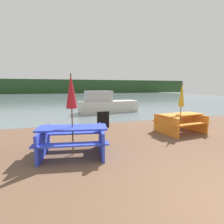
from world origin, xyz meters
TOP-DOWN VIEW (x-y plane):
  - water at (0.00, 32.20)m, footprint 60.00×50.00m
  - far_treeline at (0.00, 52.20)m, footprint 80.00×1.60m
  - picnic_table_blue at (-2.46, 3.40)m, footprint 2.05×1.67m
  - picnic_table_orange at (1.93, 4.50)m, footprint 1.93×1.57m
  - umbrella_gold at (1.93, 4.50)m, footprint 0.24×0.24m
  - umbrella_crimson at (-2.46, 3.40)m, footprint 0.30×0.30m
  - boat at (0.60, 10.92)m, footprint 4.40×1.72m
  - signboard at (-0.87, 6.24)m, footprint 0.55×0.08m

SIDE VIEW (x-z plane):
  - water at x=0.00m, z-range 0.00..0.00m
  - signboard at x=-0.87m, z-range 0.00..0.75m
  - picnic_table_orange at x=1.93m, z-range 0.08..0.85m
  - picnic_table_blue at x=-2.46m, z-range 0.09..0.86m
  - boat at x=0.60m, z-range -0.20..1.37m
  - umbrella_gold at x=1.93m, z-range 0.51..2.56m
  - umbrella_crimson at x=-2.46m, z-range 0.62..2.82m
  - far_treeline at x=0.00m, z-range 0.00..4.00m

